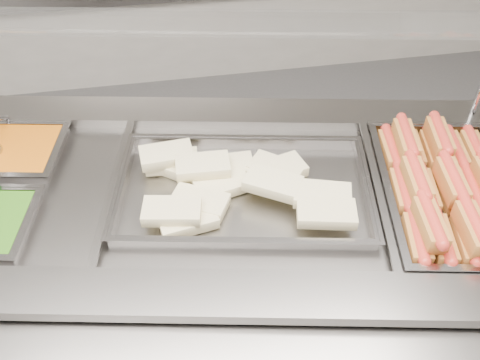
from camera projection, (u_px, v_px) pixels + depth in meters
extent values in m
cube|color=slate|center=(225.00, 284.00, 1.94)|extent=(2.07, 1.16, 0.94)
cube|color=gray|center=(216.00, 296.00, 1.33)|extent=(2.02, 0.52, 0.03)
cube|color=gray|center=(227.00, 113.00, 1.88)|extent=(2.02, 0.52, 0.03)
cube|color=black|center=(223.00, 217.00, 1.69)|extent=(1.84, 0.94, 0.02)
cube|color=gray|center=(378.00, 188.00, 1.59)|extent=(0.14, 0.61, 0.01)
cube|color=gray|center=(114.00, 185.00, 1.60)|extent=(0.14, 0.61, 0.01)
cube|color=silver|center=(222.00, 22.00, 1.47)|extent=(1.81, 0.65, 0.09)
cube|color=#A13608|center=(11.00, 158.00, 1.75)|extent=(0.34, 0.29, 0.10)
cube|color=#A85623|center=(416.00, 241.00, 1.46)|extent=(0.09, 0.17, 0.06)
cylinder|color=red|center=(418.00, 236.00, 1.45)|extent=(0.07, 0.18, 0.03)
cube|color=#A85623|center=(402.00, 193.00, 1.60)|extent=(0.09, 0.17, 0.06)
cylinder|color=red|center=(404.00, 187.00, 1.58)|extent=(0.07, 0.18, 0.03)
cube|color=#A85623|center=(391.00, 151.00, 1.74)|extent=(0.08, 0.17, 0.06)
cylinder|color=red|center=(392.00, 146.00, 1.72)|extent=(0.06, 0.18, 0.03)
cube|color=#A85623|center=(441.00, 242.00, 1.46)|extent=(0.09, 0.17, 0.06)
cylinder|color=red|center=(443.00, 236.00, 1.45)|extent=(0.07, 0.18, 0.03)
cube|color=#A85623|center=(425.00, 193.00, 1.60)|extent=(0.09, 0.17, 0.06)
cylinder|color=red|center=(427.00, 187.00, 1.58)|extent=(0.07, 0.18, 0.03)
cube|color=#A85623|center=(411.00, 151.00, 1.74)|extent=(0.09, 0.17, 0.06)
cylinder|color=red|center=(413.00, 146.00, 1.72)|extent=(0.07, 0.18, 0.03)
cube|color=#A85623|center=(466.00, 242.00, 1.46)|extent=(0.09, 0.17, 0.06)
cylinder|color=red|center=(468.00, 236.00, 1.45)|extent=(0.07, 0.18, 0.03)
cube|color=#A85623|center=(448.00, 193.00, 1.60)|extent=(0.08, 0.17, 0.06)
cylinder|color=red|center=(450.00, 187.00, 1.58)|extent=(0.06, 0.18, 0.03)
cube|color=#A85623|center=(432.00, 152.00, 1.74)|extent=(0.09, 0.17, 0.06)
cylinder|color=red|center=(434.00, 146.00, 1.72)|extent=(0.07, 0.18, 0.03)
cube|color=#A85623|center=(471.00, 193.00, 1.60)|extent=(0.09, 0.17, 0.06)
cylinder|color=red|center=(473.00, 188.00, 1.58)|extent=(0.07, 0.18, 0.03)
cube|color=#A85623|center=(453.00, 152.00, 1.73)|extent=(0.08, 0.17, 0.06)
cylinder|color=red|center=(455.00, 146.00, 1.72)|extent=(0.06, 0.18, 0.03)
cube|color=#A85623|center=(474.00, 152.00, 1.73)|extent=(0.08, 0.17, 0.06)
cylinder|color=red|center=(476.00, 147.00, 1.72)|extent=(0.06, 0.18, 0.03)
cube|color=#A85623|center=(430.00, 225.00, 1.43)|extent=(0.08, 0.17, 0.06)
cylinder|color=red|center=(432.00, 219.00, 1.42)|extent=(0.06, 0.18, 0.03)
cube|color=#A85623|center=(416.00, 181.00, 1.55)|extent=(0.08, 0.17, 0.06)
cylinder|color=red|center=(418.00, 175.00, 1.54)|extent=(0.06, 0.18, 0.03)
cube|color=#A85623|center=(406.00, 141.00, 1.69)|extent=(0.08, 0.17, 0.06)
cylinder|color=red|center=(407.00, 135.00, 1.67)|extent=(0.07, 0.18, 0.03)
cube|color=#A85623|center=(473.00, 229.00, 1.42)|extent=(0.08, 0.17, 0.06)
cylinder|color=red|center=(475.00, 223.00, 1.40)|extent=(0.06, 0.18, 0.03)
cube|color=#A85623|center=(451.00, 182.00, 1.55)|extent=(0.08, 0.17, 0.06)
cylinder|color=red|center=(454.00, 176.00, 1.54)|extent=(0.06, 0.18, 0.03)
cube|color=#A85623|center=(439.00, 139.00, 1.70)|extent=(0.09, 0.17, 0.06)
cylinder|color=red|center=(441.00, 133.00, 1.68)|extent=(0.07, 0.18, 0.03)
cube|color=beige|center=(188.00, 220.00, 1.50)|extent=(0.18, 0.12, 0.03)
cube|color=beige|center=(189.00, 170.00, 1.66)|extent=(0.19, 0.17, 0.03)
cube|color=beige|center=(228.00, 167.00, 1.67)|extent=(0.16, 0.09, 0.03)
cube|color=beige|center=(222.00, 185.00, 1.61)|extent=(0.18, 0.13, 0.03)
cube|color=beige|center=(199.00, 202.00, 1.55)|extent=(0.19, 0.16, 0.03)
cube|color=beige|center=(276.00, 170.00, 1.66)|extent=(0.18, 0.17, 0.03)
cube|color=beige|center=(279.00, 170.00, 1.65)|extent=(0.18, 0.13, 0.03)
cube|color=beige|center=(172.00, 161.00, 1.68)|extent=(0.17, 0.10, 0.03)
cube|color=beige|center=(273.00, 183.00, 1.56)|extent=(0.19, 0.16, 0.03)
cube|color=beige|center=(203.00, 166.00, 1.62)|extent=(0.17, 0.10, 0.03)
cube|color=beige|center=(172.00, 211.00, 1.49)|extent=(0.18, 0.12, 0.03)
cube|color=beige|center=(167.00, 155.00, 1.66)|extent=(0.17, 0.10, 0.03)
cube|color=beige|center=(326.00, 213.00, 1.47)|extent=(0.18, 0.12, 0.03)
cube|color=beige|center=(322.00, 195.00, 1.53)|extent=(0.18, 0.13, 0.03)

